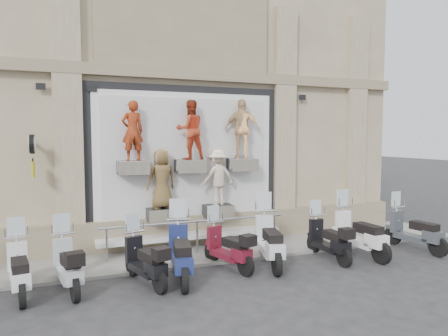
{
  "coord_description": "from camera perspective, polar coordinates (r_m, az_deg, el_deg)",
  "views": [
    {
      "loc": [
        -3.05,
        -7.93,
        3.11
      ],
      "look_at": [
        0.72,
        1.9,
        2.3
      ],
      "focal_mm": 32.0,
      "sensor_mm": 36.0,
      "label": 1
    }
  ],
  "objects": [
    {
      "name": "ground",
      "position": [
        9.05,
        0.03,
        -15.7
      ],
      "size": [
        90.0,
        90.0,
        0.0
      ],
      "primitive_type": "plane",
      "color": "#2A2A2C",
      "rests_on": "ground"
    },
    {
      "name": "sidewalk",
      "position": [
        10.92,
        -4.01,
        -11.93
      ],
      "size": [
        16.0,
        2.2,
        0.08
      ],
      "primitive_type": "cube",
      "color": "gray",
      "rests_on": "ground"
    },
    {
      "name": "building",
      "position": [
        15.51,
        -9.62,
        15.08
      ],
      "size": [
        14.0,
        8.6,
        12.0
      ],
      "primitive_type": null,
      "color": "#C2AE8D",
      "rests_on": "ground"
    },
    {
      "name": "shop_vitrine",
      "position": [
        11.16,
        -4.59,
        0.66
      ],
      "size": [
        5.6,
        0.83,
        4.3
      ],
      "color": "black",
      "rests_on": "ground"
    },
    {
      "name": "guard_rail",
      "position": [
        10.72,
        -3.86,
        -9.89
      ],
      "size": [
        5.06,
        0.1,
        0.93
      ],
      "primitive_type": null,
      "color": "#9EA0A5",
      "rests_on": "ground"
    },
    {
      "name": "clock_sign_bracket",
      "position": [
        10.44,
        -25.68,
        2.28
      ],
      "size": [
        0.1,
        0.8,
        1.02
      ],
      "color": "black",
      "rests_on": "ground"
    },
    {
      "name": "scooter_b",
      "position": [
        8.94,
        -27.26,
        -11.51
      ],
      "size": [
        0.81,
        1.87,
        1.47
      ],
      "primitive_type": null,
      "rotation": [
        0.0,
        0.0,
        0.16
      ],
      "color": "silver",
      "rests_on": "ground"
    },
    {
      "name": "scooter_c",
      "position": [
        8.82,
        -21.45,
        -11.48
      ],
      "size": [
        0.86,
        1.9,
        1.49
      ],
      "primitive_type": null,
      "rotation": [
        0.0,
        0.0,
        0.19
      ],
      "color": "#AAB3B8",
      "rests_on": "ground"
    },
    {
      "name": "scooter_d",
      "position": [
        8.74,
        -11.26,
        -11.55
      ],
      "size": [
        1.0,
        1.84,
        1.44
      ],
      "primitive_type": null,
      "rotation": [
        0.0,
        0.0,
        0.29
      ],
      "color": "black",
      "rests_on": "ground"
    },
    {
      "name": "scooter_e",
      "position": [
        8.85,
        -6.21,
        -10.44
      ],
      "size": [
        0.94,
        2.15,
        1.69
      ],
      "primitive_type": null,
      "rotation": [
        0.0,
        0.0,
        -0.17
      ],
      "color": "navy",
      "rests_on": "ground"
    },
    {
      "name": "scooter_f",
      "position": [
        9.55,
        0.55,
        -10.08
      ],
      "size": [
        1.01,
        1.85,
        1.44
      ],
      "primitive_type": null,
      "rotation": [
        0.0,
        0.0,
        0.3
      ],
      "color": "#5D0F1E",
      "rests_on": "ground"
    },
    {
      "name": "scooter_g",
      "position": [
        9.84,
        6.52,
        -8.89
      ],
      "size": [
        1.13,
        2.18,
        1.7
      ],
      "primitive_type": null,
      "rotation": [
        0.0,
        0.0,
        -0.26
      ],
      "color": "silver",
      "rests_on": "ground"
    },
    {
      "name": "scooter_h",
      "position": [
        10.59,
        14.67,
        -8.75
      ],
      "size": [
        0.52,
        1.79,
        1.45
      ],
      "primitive_type": null,
      "rotation": [
        0.0,
        0.0,
        -0.0
      ],
      "color": "black",
      "rests_on": "ground"
    },
    {
      "name": "scooter_i",
      "position": [
        11.12,
        18.8,
        -7.61
      ],
      "size": [
        0.74,
        2.1,
        1.68
      ],
      "primitive_type": null,
      "rotation": [
        0.0,
        0.0,
        0.07
      ],
      "color": "white",
      "rests_on": "ground"
    },
    {
      "name": "scooter_j",
      "position": [
        12.23,
        25.62,
        -7.02
      ],
      "size": [
        0.81,
        1.98,
        1.56
      ],
      "primitive_type": null,
      "rotation": [
        0.0,
        0.0,
        0.13
      ],
      "color": "#343940",
      "rests_on": "ground"
    }
  ]
}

